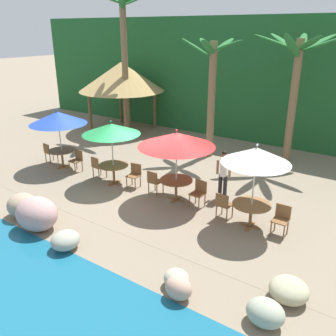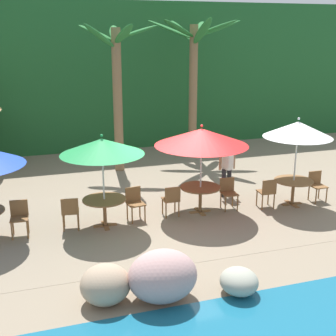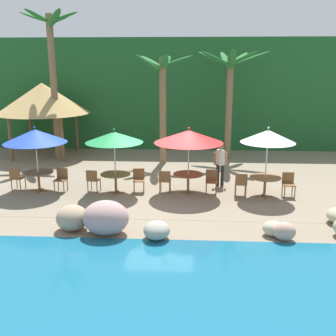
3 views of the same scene
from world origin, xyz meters
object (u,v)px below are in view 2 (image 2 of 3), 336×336
(dining_table_red, at_px, (200,191))
(dining_table_white, at_px, (293,184))
(chair_blue_seaward, at_px, (19,215))
(chair_white_inland, at_px, (267,191))
(chair_white_seaward, at_px, (317,184))
(chair_green_inland, at_px, (70,211))
(palm_tree_third, at_px, (194,61))
(umbrella_green, at_px, (102,147))
(dining_table_green, at_px, (104,204))
(chair_red_seaward, at_px, (228,191))
(chair_red_inland, at_px, (172,199))
(chair_green_seaward, at_px, (135,201))
(umbrella_white, at_px, (298,129))
(waiter_in_white, at_px, (227,165))
(palm_tree_second, at_px, (116,77))
(umbrella_red, at_px, (202,137))

(dining_table_red, bearing_deg, dining_table_white, -5.57)
(chair_blue_seaward, relative_size, chair_white_inland, 1.00)
(chair_white_seaward, bearing_deg, chair_green_inland, 179.51)
(dining_table_red, bearing_deg, palm_tree_third, 71.11)
(umbrella_green, xyz_separation_m, chair_green_inland, (-0.85, 0.03, -1.58))
(dining_table_green, bearing_deg, chair_red_seaward, 2.86)
(umbrella_green, bearing_deg, chair_white_inland, -2.16)
(chair_red_seaward, bearing_deg, palm_tree_third, 79.05)
(chair_blue_seaward, relative_size, dining_table_white, 0.79)
(chair_white_inland, bearing_deg, chair_red_inland, 175.02)
(dining_table_red, bearing_deg, chair_green_seaward, 177.91)
(dining_table_green, distance_m, dining_table_white, 5.40)
(umbrella_white, xyz_separation_m, palm_tree_third, (-0.79, 5.96, 1.54))
(umbrella_green, height_order, dining_table_green, umbrella_green)
(dining_table_red, relative_size, chair_white_inland, 1.26)
(dining_table_green, distance_m, chair_green_seaward, 0.86)
(chair_green_inland, bearing_deg, waiter_in_white, 12.88)
(dining_table_green, height_order, waiter_in_white, waiter_in_white)
(chair_white_inland, distance_m, palm_tree_second, 6.53)
(dining_table_green, bearing_deg, chair_white_inland, -2.16)
(umbrella_red, distance_m, palm_tree_third, 6.23)
(umbrella_red, relative_size, dining_table_red, 2.27)
(umbrella_green, distance_m, chair_white_seaward, 6.45)
(dining_table_white, bearing_deg, dining_table_green, 178.60)
(chair_red_inland, height_order, palm_tree_third, palm_tree_third)
(chair_red_seaward, height_order, chair_white_inland, same)
(umbrella_red, bearing_deg, umbrella_green, -177.08)
(palm_tree_third, bearing_deg, waiter_in_white, -98.62)
(chair_red_seaward, relative_size, dining_table_white, 0.79)
(umbrella_red, height_order, dining_table_white, umbrella_red)
(dining_table_white, relative_size, chair_white_seaward, 1.26)
(umbrella_green, xyz_separation_m, umbrella_white, (5.40, -0.13, 0.11))
(chair_green_inland, height_order, chair_white_inland, same)
(chair_red_seaward, bearing_deg, dining_table_red, -177.32)
(dining_table_red, xyz_separation_m, chair_red_seaward, (0.85, 0.04, -0.10))
(chair_green_inland, xyz_separation_m, dining_table_red, (3.51, 0.11, 0.10))
(dining_table_green, relative_size, dining_table_red, 1.00)
(chair_red_seaward, height_order, palm_tree_second, palm_tree_second)
(umbrella_white, distance_m, chair_white_inland, 1.89)
(dining_table_white, bearing_deg, umbrella_white, 169.38)
(dining_table_green, bearing_deg, chair_blue_seaward, 177.09)
(chair_red_seaward, xyz_separation_m, dining_table_white, (1.89, -0.31, 0.10))
(umbrella_green, distance_m, palm_tree_second, 5.16)
(chair_red_inland, bearing_deg, dining_table_green, -177.87)
(chair_red_inland, distance_m, palm_tree_second, 5.53)
(dining_table_white, bearing_deg, waiter_in_white, 140.44)
(chair_green_seaward, bearing_deg, umbrella_white, -4.18)
(chair_blue_seaward, height_order, chair_white_seaward, same)
(chair_blue_seaward, xyz_separation_m, dining_table_green, (2.06, -0.10, 0.10))
(chair_green_inland, relative_size, dining_table_white, 0.79)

